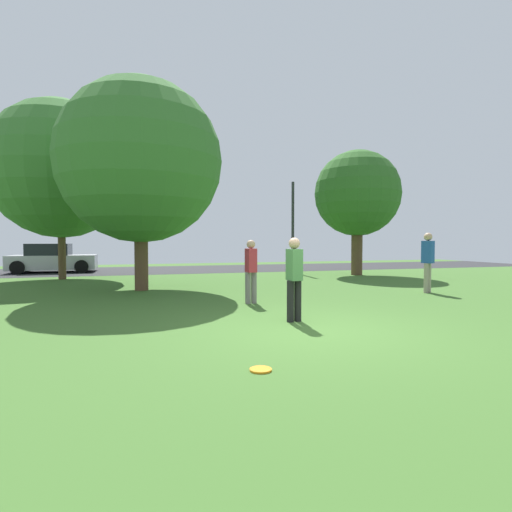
% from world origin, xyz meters
% --- Properties ---
extents(ground_plane, '(44.00, 44.00, 0.00)m').
position_xyz_m(ground_plane, '(0.00, 0.00, 0.00)').
color(ground_plane, '#3D6628').
extents(road_strip, '(44.00, 6.40, 0.01)m').
position_xyz_m(road_strip, '(0.00, 16.00, 0.00)').
color(road_strip, '#28282B').
rests_on(road_strip, ground_plane).
extents(oak_tree_left, '(5.57, 5.57, 7.26)m').
position_xyz_m(oak_tree_left, '(-5.80, 11.59, 4.48)').
color(oak_tree_left, brown).
rests_on(oak_tree_left, ground_plane).
extents(oak_tree_right, '(5.14, 5.14, 6.65)m').
position_xyz_m(oak_tree_right, '(-2.74, 6.84, 4.08)').
color(oak_tree_right, brown).
rests_on(oak_tree_right, ground_plane).
extents(maple_tree_near, '(3.93, 3.93, 5.74)m').
position_xyz_m(maple_tree_near, '(6.92, 10.04, 3.75)').
color(maple_tree_near, brown).
rests_on(maple_tree_near, ground_plane).
extents(person_thrower, '(0.30, 0.34, 1.60)m').
position_xyz_m(person_thrower, '(-0.14, 3.20, 0.87)').
color(person_thrower, slate).
rests_on(person_thrower, ground_plane).
extents(person_catcher, '(0.30, 0.34, 1.63)m').
position_xyz_m(person_catcher, '(0.03, 0.76, 0.90)').
color(person_catcher, black).
rests_on(person_catcher, ground_plane).
extents(person_walking, '(0.33, 0.38, 1.82)m').
position_xyz_m(person_walking, '(5.58, 3.70, 1.02)').
color(person_walking, gray).
rests_on(person_walking, ground_plane).
extents(frisbee_disc, '(0.27, 0.27, 0.03)m').
position_xyz_m(frisbee_disc, '(-1.48, -1.89, 0.01)').
color(frisbee_disc, orange).
rests_on(frisbee_disc, ground_plane).
extents(parked_car_silver, '(4.00, 2.12, 1.44)m').
position_xyz_m(parked_car_silver, '(-6.91, 15.85, 0.65)').
color(parked_car_silver, '#B7B7BC').
rests_on(parked_car_silver, ground_plane).
extents(street_lamp_post, '(0.14, 0.14, 4.50)m').
position_xyz_m(street_lamp_post, '(4.59, 12.20, 2.25)').
color(street_lamp_post, '#2D2D33').
rests_on(street_lamp_post, ground_plane).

